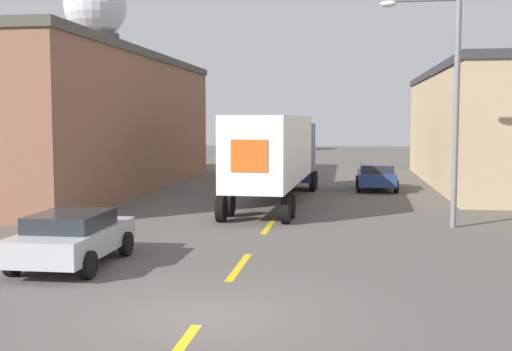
{
  "coord_description": "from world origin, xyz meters",
  "views": [
    {
      "loc": [
        2.66,
        -11.69,
        3.72
      ],
      "look_at": [
        -0.23,
        8.77,
        1.93
      ],
      "focal_mm": 45.0,
      "sensor_mm": 36.0,
      "label": 1
    }
  ],
  "objects_px": {
    "semi_truck": "(277,151)",
    "parked_car_right_far": "(376,176)",
    "street_lamp": "(447,93)",
    "parked_car_left_near": "(73,237)",
    "water_tower": "(95,9)"
  },
  "relations": [
    {
      "from": "parked_car_right_far",
      "to": "street_lamp",
      "type": "bearing_deg",
      "value": -81.46
    },
    {
      "from": "semi_truck",
      "to": "water_tower",
      "type": "distance_m",
      "value": 43.2
    },
    {
      "from": "water_tower",
      "to": "street_lamp",
      "type": "distance_m",
      "value": 51.01
    },
    {
      "from": "semi_truck",
      "to": "water_tower",
      "type": "height_order",
      "value": "water_tower"
    },
    {
      "from": "semi_truck",
      "to": "parked_car_left_near",
      "type": "xyz_separation_m",
      "value": [
        -3.82,
        -13.41,
        -1.59
      ]
    },
    {
      "from": "semi_truck",
      "to": "parked_car_right_far",
      "type": "relative_size",
      "value": 3.31
    },
    {
      "from": "parked_car_right_far",
      "to": "street_lamp",
      "type": "height_order",
      "value": "street_lamp"
    },
    {
      "from": "semi_truck",
      "to": "parked_car_left_near",
      "type": "relative_size",
      "value": 3.31
    },
    {
      "from": "semi_truck",
      "to": "parked_car_left_near",
      "type": "height_order",
      "value": "semi_truck"
    },
    {
      "from": "semi_truck",
      "to": "street_lamp",
      "type": "xyz_separation_m",
      "value": [
        6.46,
        -6.07,
        2.28
      ]
    },
    {
      "from": "water_tower",
      "to": "street_lamp",
      "type": "relative_size",
      "value": 2.32
    },
    {
      "from": "parked_car_left_near",
      "to": "water_tower",
      "type": "relative_size",
      "value": 0.23
    },
    {
      "from": "parked_car_left_near",
      "to": "water_tower",
      "type": "xyz_separation_m",
      "value": [
        -18.57,
        48.11,
        14.28
      ]
    },
    {
      "from": "street_lamp",
      "to": "semi_truck",
      "type": "bearing_deg",
      "value": 136.78
    },
    {
      "from": "semi_truck",
      "to": "parked_car_right_far",
      "type": "height_order",
      "value": "semi_truck"
    }
  ]
}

